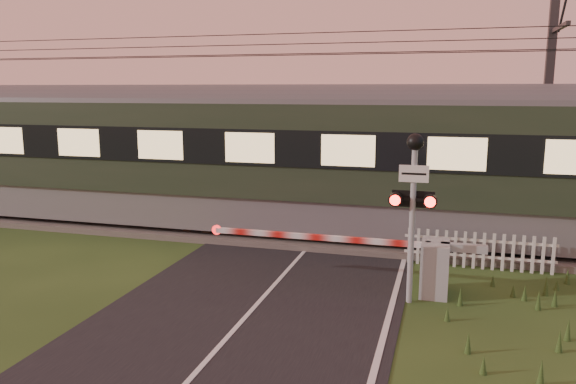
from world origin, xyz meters
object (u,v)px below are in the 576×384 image
(boom_gate, at_px, (423,264))
(picket_fence, at_px, (479,251))
(crossing_signal, at_px, (413,188))
(catenary_mast, at_px, (547,106))

(boom_gate, relative_size, picket_fence, 1.73)
(boom_gate, xyz_separation_m, picket_fence, (1.28, 2.15, -0.19))
(crossing_signal, xyz_separation_m, picket_fence, (1.53, 2.80, -2.01))
(boom_gate, relative_size, catenary_mast, 0.83)
(boom_gate, height_order, catenary_mast, catenary_mast)
(crossing_signal, bearing_deg, picket_fence, 61.30)
(catenary_mast, bearing_deg, boom_gate, -117.14)
(crossing_signal, xyz_separation_m, catenary_mast, (3.47, 6.92, 1.51))
(boom_gate, height_order, crossing_signal, crossing_signal)
(boom_gate, distance_m, picket_fence, 2.51)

